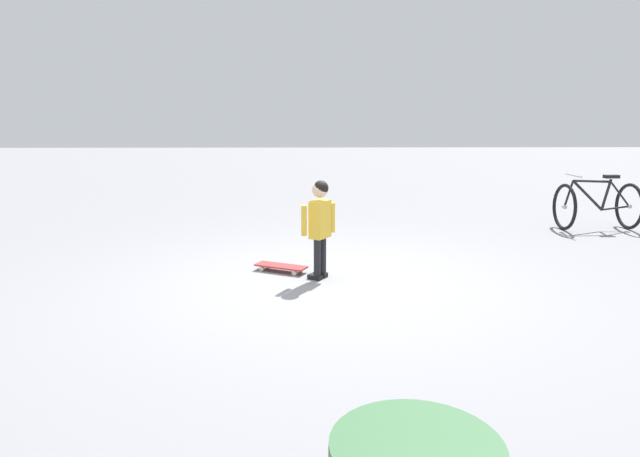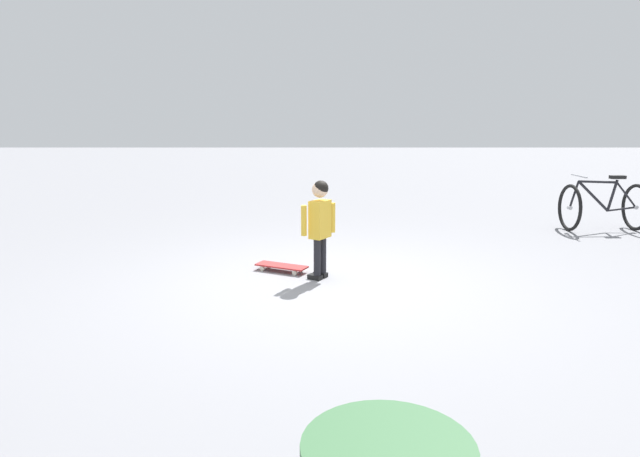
# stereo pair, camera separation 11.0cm
# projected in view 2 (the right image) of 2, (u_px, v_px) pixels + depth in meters

# --- Properties ---
(ground_plane) EXTENTS (50.00, 50.00, 0.00)m
(ground_plane) POSITION_uv_depth(u_px,v_px,m) (324.00, 284.00, 5.80)
(ground_plane) COLOR gray
(child_person) EXTENTS (0.28, 0.36, 1.06)m
(child_person) POSITION_uv_depth(u_px,v_px,m) (320.00, 219.00, 5.86)
(child_person) COLOR black
(child_person) RESTS_ON ground
(skateboard) EXTENTS (0.43, 0.62, 0.07)m
(skateboard) POSITION_uv_depth(u_px,v_px,m) (282.00, 266.00, 6.25)
(skateboard) COLOR #B22D2D
(skateboard) RESTS_ON ground
(bicycle_near) EXTENTS (0.75, 1.10, 0.85)m
(bicycle_near) POSITION_uv_depth(u_px,v_px,m) (603.00, 206.00, 8.41)
(bicycle_near) COLOR black
(bicycle_near) RESTS_ON ground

